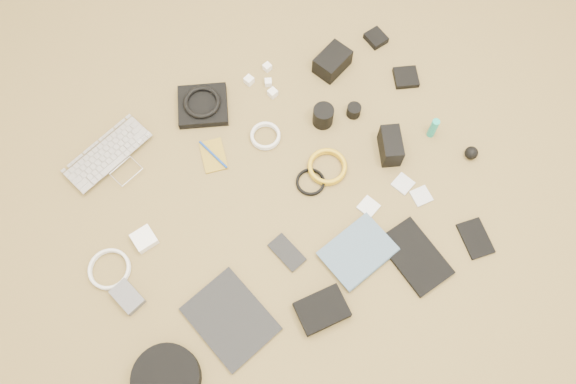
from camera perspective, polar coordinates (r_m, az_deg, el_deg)
name	(u,v)px	position (r m, az deg, el deg)	size (l,w,h in m)	color
laptop	(116,162)	(2.12, -17.03, 2.91)	(0.32, 0.23, 0.03)	silver
headphone_pouch	(203,106)	(2.16, -8.64, 8.67)	(0.18, 0.17, 0.03)	black
headphones	(202,102)	(2.14, -8.74, 9.01)	(0.14, 0.14, 0.02)	black
charger_a	(249,80)	(2.20, -3.99, 11.25)	(0.03, 0.03, 0.03)	white
charger_b	(267,67)	(2.23, -2.12, 12.57)	(0.03, 0.03, 0.03)	white
charger_c	(268,82)	(2.19, -2.02, 11.07)	(0.03, 0.03, 0.02)	white
charger_d	(273,93)	(2.17, -1.57, 10.03)	(0.03, 0.03, 0.03)	white
dslr_camera	(332,62)	(2.22, 4.53, 13.05)	(0.13, 0.09, 0.08)	black
lens_pouch	(376,38)	(2.34, 8.92, 15.19)	(0.07, 0.08, 0.03)	black
notebook_olive	(213,155)	(2.07, -7.58, 3.70)	(0.08, 0.13, 0.01)	olive
pen_blue	(213,155)	(2.06, -7.61, 3.79)	(0.01, 0.01, 0.15)	#123997
cable_white_a	(265,137)	(2.08, -2.30, 5.63)	(0.11, 0.11, 0.01)	white
lens_a	(323,116)	(2.09, 3.59, 7.72)	(0.08, 0.08, 0.08)	black
lens_b	(354,111)	(2.13, 6.70, 8.21)	(0.05, 0.05, 0.05)	black
card_reader	(406,77)	(2.25, 11.89, 11.33)	(0.09, 0.09, 0.02)	black
power_brick	(144,239)	(1.98, -14.39, -4.65)	(0.07, 0.07, 0.03)	white
cable_white_b	(110,270)	(1.99, -17.64, -7.51)	(0.14, 0.14, 0.01)	white
cable_black	(310,182)	(2.00, 2.29, 0.97)	(0.10, 0.10, 0.01)	black
cable_yellow	(327,168)	(2.03, 3.99, 2.47)	(0.14, 0.14, 0.02)	gold
flash	(391,146)	(2.05, 10.38, 4.64)	(0.07, 0.13, 0.09)	black
lens_cleaner	(433,128)	(2.12, 14.54, 6.31)	(0.03, 0.03, 0.10)	teal
battery_charger	(127,297)	(1.94, -15.99, -10.19)	(0.07, 0.10, 0.03)	#58595D
tablet	(230,319)	(1.87, -5.86, -12.70)	(0.21, 0.27, 0.01)	black
phone	(287,252)	(1.91, -0.11, -6.16)	(0.07, 0.13, 0.01)	black
filter_case_left	(369,207)	(1.99, 8.18, -1.49)	(0.06, 0.06, 0.01)	silver
filter_case_mid	(403,184)	(2.04, 11.60, 0.82)	(0.06, 0.06, 0.01)	silver
filter_case_right	(421,196)	(2.04, 13.38, -0.40)	(0.06, 0.06, 0.01)	silver
air_blower	(471,153)	(2.14, 18.13, 3.80)	(0.05, 0.05, 0.05)	black
headphone_case	(166,379)	(1.86, -12.25, -18.04)	(0.21, 0.21, 0.06)	black
drive_case	(322,310)	(1.86, 3.47, -11.86)	(0.16, 0.11, 0.04)	black
paperback	(375,271)	(1.91, 8.84, -7.95)	(0.17, 0.23, 0.02)	#435C72
notebook_black_a	(415,256)	(1.96, 12.78, -6.39)	(0.15, 0.24, 0.02)	black
notebook_black_b	(475,238)	(2.03, 18.50, -4.49)	(0.09, 0.13, 0.01)	black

